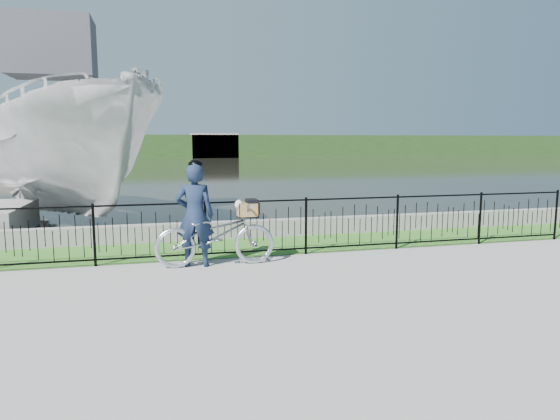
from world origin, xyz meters
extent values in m
plane|color=gray|center=(0.00, 0.00, 0.00)|extent=(120.00, 120.00, 0.00)
cube|color=#366E22|center=(0.00, 2.60, 0.00)|extent=(60.00, 2.00, 0.01)
plane|color=black|center=(0.00, 33.00, 0.00)|extent=(120.00, 120.00, 0.00)
cube|color=gray|center=(0.00, 3.60, 0.20)|extent=(60.00, 0.30, 0.40)
cube|color=#27471B|center=(0.00, 60.00, 1.50)|extent=(120.00, 6.00, 3.00)
cube|color=#A19181|center=(-18.00, 58.00, 2.00)|extent=(8.00, 4.00, 4.00)
cube|color=#A19181|center=(6.00, 58.50, 1.60)|extent=(6.00, 3.00, 3.20)
imported|color=#B4B9C0|center=(-0.88, 1.12, 0.57)|extent=(2.17, 0.76, 1.14)
cube|color=black|center=(-0.27, 1.12, 0.88)|extent=(0.38, 0.18, 0.02)
cube|color=#956D45|center=(-0.27, 1.12, 0.89)|extent=(0.36, 0.29, 0.01)
cube|color=#956D45|center=(-0.27, 1.26, 1.01)|extent=(0.36, 0.02, 0.26)
cube|color=#956D45|center=(-0.27, 0.98, 1.01)|extent=(0.36, 0.01, 0.26)
cube|color=#956D45|center=(-0.10, 1.12, 1.01)|extent=(0.02, 0.29, 0.26)
cube|color=#956D45|center=(-0.44, 1.12, 1.01)|extent=(0.02, 0.29, 0.26)
cube|color=black|center=(-0.19, 1.12, 1.17)|extent=(0.20, 0.31, 0.06)
cube|color=black|center=(-0.08, 1.12, 1.04)|extent=(0.02, 0.31, 0.21)
ellipsoid|color=silver|center=(-0.29, 1.12, 1.01)|extent=(0.31, 0.22, 0.20)
sphere|color=silver|center=(-0.43, 1.10, 1.12)|extent=(0.15, 0.15, 0.15)
sphere|color=silver|center=(-0.48, 1.08, 1.09)|extent=(0.07, 0.07, 0.07)
sphere|color=black|center=(-0.51, 1.07, 1.09)|extent=(0.02, 0.02, 0.02)
cone|color=#925C3D|center=(-0.43, 1.16, 1.18)|extent=(0.06, 0.08, 0.08)
cone|color=#925C3D|center=(-0.41, 1.06, 1.18)|extent=(0.06, 0.08, 0.08)
imported|color=#142039|center=(-1.23, 1.16, 0.93)|extent=(0.75, 0.57, 1.87)
ellipsoid|color=black|center=(-1.23, 1.16, 1.85)|extent=(0.26, 0.29, 0.18)
imported|color=#B8B8B8|center=(-4.50, 7.36, 1.89)|extent=(7.89, 10.36, 3.78)
cube|color=#3F3F47|center=(-4.50, 7.36, 4.78)|extent=(2.20, 1.60, 1.60)
camera|label=1|loc=(-1.93, -7.79, 2.27)|focal=32.00mm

